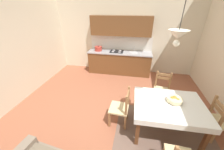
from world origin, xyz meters
name	(u,v)px	position (x,y,z in m)	size (l,w,h in m)	color
ground_plane	(112,114)	(0.00, 0.00, -0.05)	(6.01, 6.07, 0.10)	#99563D
wall_back	(126,19)	(0.00, 2.79, 2.05)	(6.01, 0.12, 4.11)	beige
area_rug	(163,133)	(1.24, -0.40, 0.00)	(2.10, 1.60, 0.01)	brown
kitchen_cabinetry	(120,53)	(-0.16, 2.46, 0.86)	(2.49, 0.63, 2.20)	brown
dining_table	(168,108)	(1.24, -0.30, 0.64)	(1.42, 1.10, 0.75)	brown
dining_chair_window_side	(221,121)	(2.29, -0.27, 0.44)	(0.43, 0.43, 0.93)	#D1BC89
dining_chair_tv_side	(121,108)	(0.26, -0.26, 0.44)	(0.44, 0.44, 0.93)	#D1BC89
dining_chair_kitchen_side	(162,90)	(1.28, 0.68, 0.44)	(0.47, 0.47, 0.93)	#D1BC89
fruit_bowl	(174,100)	(1.34, -0.22, 0.81)	(0.30, 0.30, 0.12)	beige
pendant_lamp	(178,35)	(1.13, -0.23, 2.09)	(0.32, 0.32, 0.80)	black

